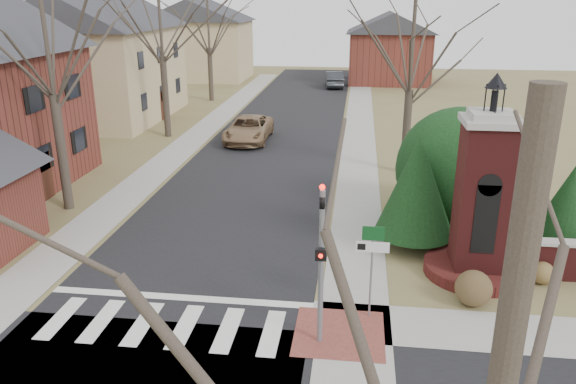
# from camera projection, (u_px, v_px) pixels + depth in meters

# --- Properties ---
(ground) EXTENTS (120.00, 120.00, 0.00)m
(ground) POSITION_uv_depth(u_px,v_px,m) (154.00, 342.00, 14.67)
(ground) COLOR brown
(ground) RESTS_ON ground
(main_street) EXTENTS (8.00, 70.00, 0.01)m
(main_street) POSITION_uv_depth(u_px,v_px,m) (276.00, 139.00, 35.25)
(main_street) COLOR black
(main_street) RESTS_ON ground
(crosswalk_zone) EXTENTS (8.00, 2.20, 0.02)m
(crosswalk_zone) POSITION_uv_depth(u_px,v_px,m) (164.00, 325.00, 15.41)
(crosswalk_zone) COLOR silver
(crosswalk_zone) RESTS_ON ground
(stop_bar) EXTENTS (8.00, 0.35, 0.02)m
(stop_bar) POSITION_uv_depth(u_px,v_px,m) (181.00, 298.00, 16.82)
(stop_bar) COLOR silver
(stop_bar) RESTS_ON ground
(sidewalk_right_main) EXTENTS (2.00, 60.00, 0.02)m
(sidewalk_right_main) POSITION_uv_depth(u_px,v_px,m) (359.00, 142.00, 34.64)
(sidewalk_right_main) COLOR gray
(sidewalk_right_main) RESTS_ON ground
(sidewalk_left) EXTENTS (2.00, 60.00, 0.02)m
(sidewalk_left) POSITION_uv_depth(u_px,v_px,m) (196.00, 137.00, 35.87)
(sidewalk_left) COLOR gray
(sidewalk_left) RESTS_ON ground
(curb_apron) EXTENTS (2.40, 2.40, 0.02)m
(curb_apron) POSITION_uv_depth(u_px,v_px,m) (339.00, 333.00, 15.03)
(curb_apron) COLOR brown
(curb_apron) RESTS_ON ground
(traffic_signal_pole) EXTENTS (0.28, 0.41, 4.50)m
(traffic_signal_pole) POSITION_uv_depth(u_px,v_px,m) (321.00, 252.00, 13.84)
(traffic_signal_pole) COLOR slate
(traffic_signal_pole) RESTS_ON ground
(sign_post) EXTENTS (0.90, 0.07, 2.75)m
(sign_post) POSITION_uv_depth(u_px,v_px,m) (372.00, 254.00, 15.22)
(sign_post) COLOR slate
(sign_post) RESTS_ON ground
(brick_gate_monument) EXTENTS (3.20, 3.20, 6.47)m
(brick_gate_monument) POSITION_uv_depth(u_px,v_px,m) (481.00, 212.00, 17.56)
(brick_gate_monument) COLOR #4E1717
(brick_gate_monument) RESTS_ON ground
(house_stucco_left) EXTENTS (9.80, 12.80, 9.28)m
(house_stucco_left) POSITION_uv_depth(u_px,v_px,m) (98.00, 54.00, 40.00)
(house_stucco_left) COLOR #C4B682
(house_stucco_left) RESTS_ON ground
(house_distant_left) EXTENTS (10.80, 8.80, 8.53)m
(house_distant_left) POSITION_uv_depth(u_px,v_px,m) (199.00, 38.00, 59.59)
(house_distant_left) COLOR #C4B682
(house_distant_left) RESTS_ON ground
(house_distant_right) EXTENTS (8.80, 8.80, 7.30)m
(house_distant_right) POSITION_uv_depth(u_px,v_px,m) (390.00, 46.00, 57.43)
(house_distant_right) COLOR maroon
(house_distant_right) RESTS_ON ground
(evergreen_near) EXTENTS (2.80, 2.80, 4.10)m
(evergreen_near) POSITION_uv_depth(u_px,v_px,m) (417.00, 185.00, 19.61)
(evergreen_near) COLOR #473D33
(evergreen_near) RESTS_ON ground
(evergreen_mid) EXTENTS (3.40, 3.40, 4.70)m
(evergreen_mid) POSITION_uv_depth(u_px,v_px,m) (507.00, 170.00, 20.24)
(evergreen_mid) COLOR #473D33
(evergreen_mid) RESTS_ON ground
(evergreen_far) EXTENTS (2.40, 2.40, 3.30)m
(evergreen_far) POSITION_uv_depth(u_px,v_px,m) (572.00, 201.00, 19.30)
(evergreen_far) COLOR #473D33
(evergreen_far) RESTS_ON ground
(evergreen_mass) EXTENTS (4.80, 4.80, 4.80)m
(evergreen_mass) POSITION_uv_depth(u_px,v_px,m) (458.00, 164.00, 21.70)
(evergreen_mass) COLOR black
(evergreen_mass) RESTS_ON ground
(bare_tree_0) EXTENTS (8.05, 8.05, 11.15)m
(bare_tree_0) POSITION_uv_depth(u_px,v_px,m) (43.00, 20.00, 21.36)
(bare_tree_0) COLOR #473D33
(bare_tree_0) RESTS_ON ground
(bare_tree_1) EXTENTS (8.40, 8.40, 11.64)m
(bare_tree_1) POSITION_uv_depth(u_px,v_px,m) (159.00, 5.00, 33.42)
(bare_tree_1) COLOR #473D33
(bare_tree_1) RESTS_ON ground
(bare_tree_2) EXTENTS (7.35, 7.35, 10.19)m
(bare_tree_2) POSITION_uv_depth(u_px,v_px,m) (208.00, 15.00, 45.97)
(bare_tree_2) COLOR #473D33
(bare_tree_2) RESTS_ON ground
(bare_tree_3) EXTENTS (7.00, 7.00, 9.70)m
(bare_tree_3) POSITION_uv_depth(u_px,v_px,m) (413.00, 37.00, 26.54)
(bare_tree_3) COLOR #473D33
(bare_tree_3) RESTS_ON ground
(bare_tree_4) EXTENTS (6.65, 6.65, 9.21)m
(bare_tree_4) POSITION_uv_depth(u_px,v_px,m) (502.00, 381.00, 3.43)
(bare_tree_4) COLOR #473D33
(bare_tree_4) RESTS_ON ground
(pickup_truck) EXTENTS (2.52, 5.42, 1.50)m
(pickup_truck) POSITION_uv_depth(u_px,v_px,m) (249.00, 129.00, 34.67)
(pickup_truck) COLOR #947451
(pickup_truck) RESTS_ON ground
(distant_car) EXTENTS (2.14, 4.87, 1.55)m
(distant_car) POSITION_uv_depth(u_px,v_px,m) (334.00, 79.00, 55.02)
(distant_car) COLOR #2F3236
(distant_car) RESTS_ON ground
(dry_shrub_left) EXTENTS (1.07, 1.07, 1.07)m
(dry_shrub_left) POSITION_uv_depth(u_px,v_px,m) (473.00, 288.00, 16.28)
(dry_shrub_left) COLOR brown
(dry_shrub_left) RESTS_ON ground
(dry_shrub_right) EXTENTS (0.72, 0.72, 0.72)m
(dry_shrub_right) POSITION_uv_depth(u_px,v_px,m) (542.00, 273.00, 17.55)
(dry_shrub_right) COLOR brown
(dry_shrub_right) RESTS_ON ground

